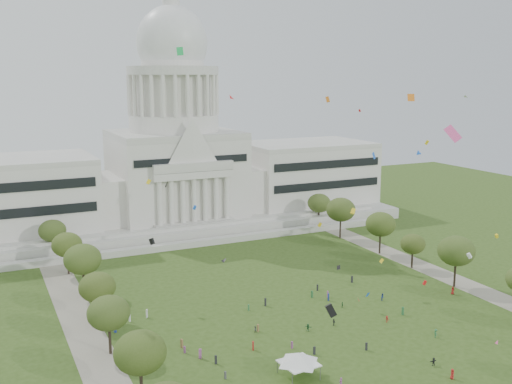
{
  "coord_description": "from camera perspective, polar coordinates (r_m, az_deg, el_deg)",
  "views": [
    {
      "loc": [
        -66.25,
        -94.5,
        53.95
      ],
      "look_at": [
        0.0,
        45.0,
        24.0
      ],
      "focal_mm": 42.0,
      "sensor_mm": 36.0,
      "label": 1
    }
  ],
  "objects": [
    {
      "name": "ground",
      "position": [
        127.39,
        8.99,
        -14.22
      ],
      "size": [
        400.0,
        400.0,
        0.0
      ],
      "primitive_type": "plane",
      "color": "#324B17",
      "rests_on": "ground"
    },
    {
      "name": "capitol",
      "position": [
        220.66,
        -7.67,
        2.63
      ],
      "size": [
        160.0,
        64.5,
        91.3
      ],
      "color": "beige",
      "rests_on": "ground"
    },
    {
      "name": "path_left",
      "position": [
        136.9,
        -16.05,
        -12.68
      ],
      "size": [
        8.0,
        160.0,
        0.04
      ],
      "primitive_type": "cube",
      "color": "gray",
      "rests_on": "ground"
    },
    {
      "name": "path_right",
      "position": [
        177.37,
        16.44,
        -7.19
      ],
      "size": [
        8.0,
        160.0,
        0.04
      ],
      "primitive_type": "cube",
      "color": "gray",
      "rests_on": "ground"
    },
    {
      "name": "row_tree_l_1",
      "position": [
        104.38,
        -10.99,
        -14.78
      ],
      "size": [
        8.86,
        8.86,
        12.59
      ],
      "color": "black",
      "rests_on": "ground"
    },
    {
      "name": "row_tree_l_2",
      "position": [
        122.53,
        -13.86,
        -11.13
      ],
      "size": [
        8.42,
        8.42,
        11.97
      ],
      "color": "black",
      "rests_on": "ground"
    },
    {
      "name": "row_tree_r_2",
      "position": [
        163.35,
        18.54,
        -5.34
      ],
      "size": [
        9.55,
        9.55,
        13.58
      ],
      "color": "black",
      "rests_on": "ground"
    },
    {
      "name": "row_tree_l_3",
      "position": [
        138.11,
        -14.89,
        -8.75
      ],
      "size": [
        8.12,
        8.12,
        11.55
      ],
      "color": "black",
      "rests_on": "ground"
    },
    {
      "name": "row_tree_r_3",
      "position": [
        176.28,
        14.71,
        -4.81
      ],
      "size": [
        7.01,
        7.01,
        9.98
      ],
      "color": "black",
      "rests_on": "ground"
    },
    {
      "name": "row_tree_l_4",
      "position": [
        155.12,
        -16.19,
        -6.17
      ],
      "size": [
        9.29,
        9.29,
        13.21
      ],
      "color": "black",
      "rests_on": "ground"
    },
    {
      "name": "row_tree_r_4",
      "position": [
        187.64,
        11.79,
        -3.03
      ],
      "size": [
        9.19,
        9.19,
        13.06
      ],
      "color": "black",
      "rests_on": "ground"
    },
    {
      "name": "row_tree_l_5",
      "position": [
        172.94,
        -17.56,
        -4.82
      ],
      "size": [
        8.33,
        8.33,
        11.85
      ],
      "color": "black",
      "rests_on": "ground"
    },
    {
      "name": "row_tree_r_5",
      "position": [
        202.74,
        8.08,
        -1.68
      ],
      "size": [
        9.82,
        9.82,
        13.96
      ],
      "color": "black",
      "rests_on": "ground"
    },
    {
      "name": "row_tree_l_6",
      "position": [
        190.22,
        -18.83,
        -3.52
      ],
      "size": [
        8.19,
        8.19,
        11.64
      ],
      "color": "black",
      "rests_on": "ground"
    },
    {
      "name": "row_tree_r_6",
      "position": [
        219.11,
        6.03,
        -1.06
      ],
      "size": [
        8.42,
        8.42,
        11.97
      ],
      "color": "black",
      "rests_on": "ground"
    },
    {
      "name": "event_tent",
      "position": [
        112.9,
        4.09,
        -15.46
      ],
      "size": [
        9.37,
        9.37,
        4.82
      ],
      "color": "#4C4C4C",
      "rests_on": "ground"
    },
    {
      "name": "person_0",
      "position": [
        160.21,
        18.23,
        -8.91
      ],
      "size": [
        1.13,
        0.95,
        1.96
      ],
      "primitive_type": "imported",
      "rotation": [
        0.0,
        0.0,
        5.88
      ],
      "color": "#B21E1E",
      "rests_on": "ground"
    },
    {
      "name": "person_2",
      "position": [
        151.65,
        11.97,
        -9.75
      ],
      "size": [
        1.01,
        0.96,
        1.79
      ],
      "primitive_type": "imported",
      "rotation": [
        0.0,
        0.0,
        0.67
      ],
      "color": "navy",
      "rests_on": "ground"
    },
    {
      "name": "person_3",
      "position": [
        139.35,
        12.35,
        -11.74
      ],
      "size": [
        0.82,
        1.08,
        1.49
      ],
      "primitive_type": "imported",
      "rotation": [
        0.0,
        0.0,
        5.09
      ],
      "color": "#B21E1E",
      "rests_on": "ground"
    },
    {
      "name": "person_4",
      "position": [
        135.76,
        7.42,
        -12.18
      ],
      "size": [
        0.6,
        0.96,
        1.54
      ],
      "primitive_type": "imported",
      "rotation": [
        0.0,
        0.0,
        4.83
      ],
      "color": "#26262B",
      "rests_on": "ground"
    },
    {
      "name": "person_5",
      "position": [
        132.39,
        4.97,
        -12.72
      ],
      "size": [
        1.43,
        1.61,
        1.68
      ],
      "primitive_type": "imported",
      "rotation": [
        0.0,
        0.0,
        2.22
      ],
      "color": "#33723F",
      "rests_on": "ground"
    },
    {
      "name": "person_6",
      "position": [
        118.62,
        18.19,
        -16.14
      ],
      "size": [
        0.84,
        1.08,
        1.95
      ],
      "primitive_type": "imported",
      "rotation": [
        0.0,
        0.0,
        1.32
      ],
      "color": "#B21E1E",
      "rests_on": "ground"
    },
    {
      "name": "person_7",
      "position": [
        111.44,
        8.08,
        -17.53
      ],
      "size": [
        0.78,
        0.62,
        1.93
      ],
      "primitive_type": "imported",
      "rotation": [
        0.0,
        0.0,
        3.31
      ],
      "color": "#994C8C",
      "rests_on": "ground"
    },
    {
      "name": "person_8",
      "position": [
        131.36,
        -0.1,
        -12.93
      ],
      "size": [
        0.71,
        0.44,
        1.45
      ],
      "primitive_type": "imported",
      "rotation": [
        0.0,
        0.0,
        3.15
      ],
      "color": "#4C4C51",
      "rests_on": "ground"
    },
    {
      "name": "person_9",
      "position": [
        134.3,
        16.75,
        -12.76
      ],
      "size": [
        0.95,
        1.35,
        1.89
      ],
      "primitive_type": "imported",
      "rotation": [
        0.0,
        0.0,
        1.29
      ],
      "color": "#33723F",
      "rests_on": "ground"
    },
    {
      "name": "person_10",
      "position": [
        145.69,
        8.22,
        -10.59
      ],
      "size": [
        0.6,
        0.88,
        1.37
      ],
      "primitive_type": "imported",
      "rotation": [
        0.0,
        0.0,
        1.36
      ],
      "color": "#33723F",
      "rests_on": "ground"
    },
    {
      "name": "person_11",
      "position": [
        122.49,
        16.55,
        -15.23
      ],
      "size": [
        1.51,
        0.66,
        1.6
      ],
      "primitive_type": "imported",
      "rotation": [
        0.0,
        0.0,
        3.09
      ],
      "color": "#26262B",
      "rests_on": "ground"
    },
    {
      "name": "distant_crowd",
      "position": [
        133.95,
        0.02,
        -12.37
      ],
      "size": [
        64.38,
        35.93,
        1.95
      ],
      "color": "#33723F",
      "rests_on": "ground"
    },
    {
      "name": "kite_swarm",
      "position": [
        122.85,
        7.48,
        -3.77
      ],
      "size": [
        85.55,
        107.34,
        56.8
      ],
      "color": "red",
      "rests_on": "ground"
    }
  ]
}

